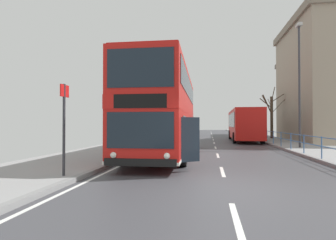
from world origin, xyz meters
TOP-DOWN VIEW (x-y plane):
  - ground at (-0.72, -0.00)m, footprint 15.80×140.00m
  - double_decker_bus_main at (-2.72, 7.00)m, footprint 3.34×11.69m
  - background_bus_far_lane at (2.95, 20.14)m, footprint 2.76×10.60m
  - pedestrian_railing_far_kerb at (4.45, 12.41)m, footprint 0.05×22.31m
  - bus_stop_sign_near at (-4.71, 0.42)m, footprint 0.08×0.44m
  - street_lamp_far_side at (5.43, 11.68)m, footprint 0.28×0.60m
  - bare_tree_far_00 at (6.27, 23.42)m, footprint 2.52×2.18m
  - background_building_00 at (15.25, 32.72)m, footprint 8.79×17.47m

SIDE VIEW (x-z plane):
  - ground at x=-0.72m, z-range -0.06..0.14m
  - pedestrian_railing_far_kerb at x=4.45m, z-range 0.32..1.30m
  - background_bus_far_lane at x=2.95m, z-range 0.15..3.16m
  - bus_stop_sign_near at x=-4.71m, z-range 0.45..3.15m
  - double_decker_bus_main at x=-2.72m, z-range 0.10..4.45m
  - bare_tree_far_00 at x=6.27m, z-range -0.13..5.59m
  - street_lamp_far_side at x=5.43m, z-range 0.76..8.91m
  - background_building_00 at x=15.25m, z-range 0.03..11.88m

